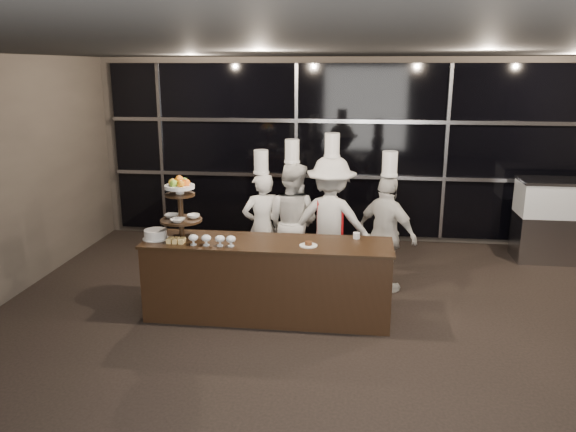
# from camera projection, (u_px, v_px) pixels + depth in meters

# --- Properties ---
(room) EXTENTS (10.00, 10.00, 10.00)m
(room) POSITION_uv_depth(u_px,v_px,m) (380.00, 246.00, 4.37)
(room) COLOR black
(room) RESTS_ON ground
(window_wall) EXTENTS (8.60, 0.10, 2.80)m
(window_wall) POSITION_uv_depth(u_px,v_px,m) (370.00, 152.00, 9.10)
(window_wall) COLOR black
(window_wall) RESTS_ON ground
(buffet_counter) EXTENTS (2.84, 0.74, 0.92)m
(buffet_counter) POSITION_uv_depth(u_px,v_px,m) (268.00, 279.00, 6.50)
(buffet_counter) COLOR black
(buffet_counter) RESTS_ON ground
(display_stand) EXTENTS (0.48, 0.48, 0.74)m
(display_stand) POSITION_uv_depth(u_px,v_px,m) (180.00, 203.00, 6.39)
(display_stand) COLOR black
(display_stand) RESTS_ON buffet_counter
(compotes) EXTENTS (0.54, 0.11, 0.12)m
(compotes) POSITION_uv_depth(u_px,v_px,m) (212.00, 239.00, 6.22)
(compotes) COLOR silver
(compotes) RESTS_ON buffet_counter
(layer_cake) EXTENTS (0.30, 0.30, 0.11)m
(layer_cake) POSITION_uv_depth(u_px,v_px,m) (156.00, 234.00, 6.47)
(layer_cake) COLOR white
(layer_cake) RESTS_ON buffet_counter
(pastry_squares) EXTENTS (0.19, 0.13, 0.05)m
(pastry_squares) POSITION_uv_depth(u_px,v_px,m) (176.00, 240.00, 6.34)
(pastry_squares) COLOR #F0CB75
(pastry_squares) RESTS_ON buffet_counter
(small_plate) EXTENTS (0.20, 0.20, 0.05)m
(small_plate) POSITION_uv_depth(u_px,v_px,m) (308.00, 245.00, 6.22)
(small_plate) COLOR white
(small_plate) RESTS_ON buffet_counter
(chef_cup) EXTENTS (0.08, 0.08, 0.07)m
(chef_cup) POSITION_uv_depth(u_px,v_px,m) (356.00, 236.00, 6.49)
(chef_cup) COLOR white
(chef_cup) RESTS_ON buffet_counter
(display_case) EXTENTS (1.46, 0.64, 1.24)m
(display_case) POSITION_uv_depth(u_px,v_px,m) (567.00, 216.00, 8.35)
(display_case) COLOR #A5A5AA
(display_case) RESTS_ON ground
(chef_a) EXTENTS (0.65, 0.58, 1.80)m
(chef_a) POSITION_uv_depth(u_px,v_px,m) (262.00, 225.00, 7.55)
(chef_a) COLOR silver
(chef_a) RESTS_ON ground
(chef_b) EXTENTS (0.96, 0.87, 1.93)m
(chef_b) POSITION_uv_depth(u_px,v_px,m) (292.00, 220.00, 7.60)
(chef_b) COLOR white
(chef_b) RESTS_ON ground
(chef_c) EXTENTS (1.21, 0.80, 2.04)m
(chef_c) POSITION_uv_depth(u_px,v_px,m) (331.00, 222.00, 7.35)
(chef_c) COLOR silver
(chef_c) RESTS_ON ground
(chef_d) EXTENTS (0.94, 0.86, 1.84)m
(chef_d) POSITION_uv_depth(u_px,v_px,m) (386.00, 233.00, 7.16)
(chef_d) COLOR silver
(chef_d) RESTS_ON ground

